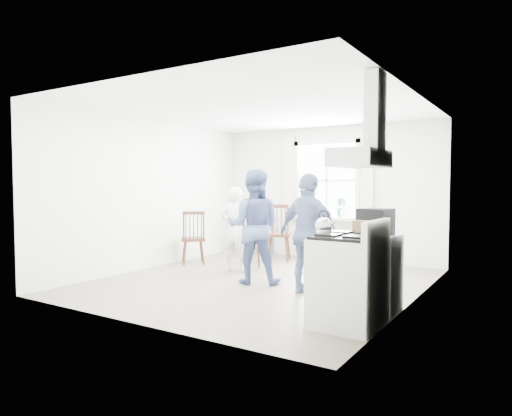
% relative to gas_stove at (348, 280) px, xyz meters
% --- Properties ---
extents(room_shell, '(4.62, 5.12, 2.64)m').
position_rel_gas_stove_xyz_m(room_shell, '(-1.91, 1.35, 0.82)').
color(room_shell, '#776D5B').
rests_on(room_shell, ground).
extents(window_assembly, '(1.88, 0.24, 1.70)m').
position_rel_gas_stove_xyz_m(window_assembly, '(-1.91, 3.80, 0.98)').
color(window_assembly, white).
rests_on(window_assembly, room_shell).
extents(range_hood, '(0.45, 0.76, 0.94)m').
position_rel_gas_stove_xyz_m(range_hood, '(0.16, -0.00, 1.42)').
color(range_hood, silver).
rests_on(range_hood, room_shell).
extents(shelf_unit, '(0.40, 0.30, 0.80)m').
position_rel_gas_stove_xyz_m(shelf_unit, '(-3.31, 3.68, -0.08)').
color(shelf_unit, gray).
rests_on(shelf_unit, ground).
extents(gas_stove, '(0.68, 0.76, 1.12)m').
position_rel_gas_stove_xyz_m(gas_stove, '(0.00, 0.00, 0.00)').
color(gas_stove, silver).
rests_on(gas_stove, ground).
extents(kettle, '(0.18, 0.18, 0.25)m').
position_rel_gas_stove_xyz_m(kettle, '(-0.26, -0.07, 0.55)').
color(kettle, silver).
rests_on(kettle, gas_stove).
extents(low_cabinet, '(0.50, 0.55, 0.90)m').
position_rel_gas_stove_xyz_m(low_cabinet, '(0.07, 0.70, -0.03)').
color(low_cabinet, silver).
rests_on(low_cabinet, ground).
extents(stereo_stack, '(0.39, 0.36, 0.30)m').
position_rel_gas_stove_xyz_m(stereo_stack, '(0.08, 0.62, 0.57)').
color(stereo_stack, black).
rests_on(stereo_stack, low_cabinet).
extents(cardboard_box, '(0.30, 0.25, 0.17)m').
position_rel_gas_stove_xyz_m(cardboard_box, '(0.04, 0.45, 0.50)').
color(cardboard_box, olive).
rests_on(cardboard_box, low_cabinet).
extents(windsor_chair_a, '(0.61, 0.60, 1.11)m').
position_rel_gas_stove_xyz_m(windsor_chair_a, '(-2.56, 3.02, 0.19)').
color(windsor_chair_a, '#401F14').
rests_on(windsor_chair_a, ground).
extents(windsor_chair_b, '(0.51, 0.51, 0.89)m').
position_rel_gas_stove_xyz_m(windsor_chair_b, '(-2.54, 2.01, 0.06)').
color(windsor_chair_b, '#401F14').
rests_on(windsor_chair_b, ground).
extents(windsor_chair_c, '(0.58, 0.58, 0.99)m').
position_rel_gas_stove_xyz_m(windsor_chair_c, '(-3.74, 1.95, 0.12)').
color(windsor_chair_c, '#401F14').
rests_on(windsor_chair_c, ground).
extents(person_left, '(0.66, 0.66, 1.44)m').
position_rel_gas_stove_xyz_m(person_left, '(-2.67, 1.77, 0.24)').
color(person_left, white).
rests_on(person_left, ground).
extents(person_mid, '(1.09, 1.09, 1.70)m').
position_rel_gas_stove_xyz_m(person_mid, '(-1.94, 1.20, 0.36)').
color(person_mid, '#4F6193').
rests_on(person_mid, ground).
extents(person_right, '(1.13, 1.13, 1.63)m').
position_rel_gas_stove_xyz_m(person_right, '(-0.95, 1.03, 0.33)').
color(person_right, navy).
rests_on(person_right, ground).
extents(potted_plant, '(0.22, 0.22, 0.37)m').
position_rel_gas_stove_xyz_m(potted_plant, '(-1.57, 3.71, 0.55)').
color(potted_plant, '#377C42').
rests_on(potted_plant, window_assembly).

